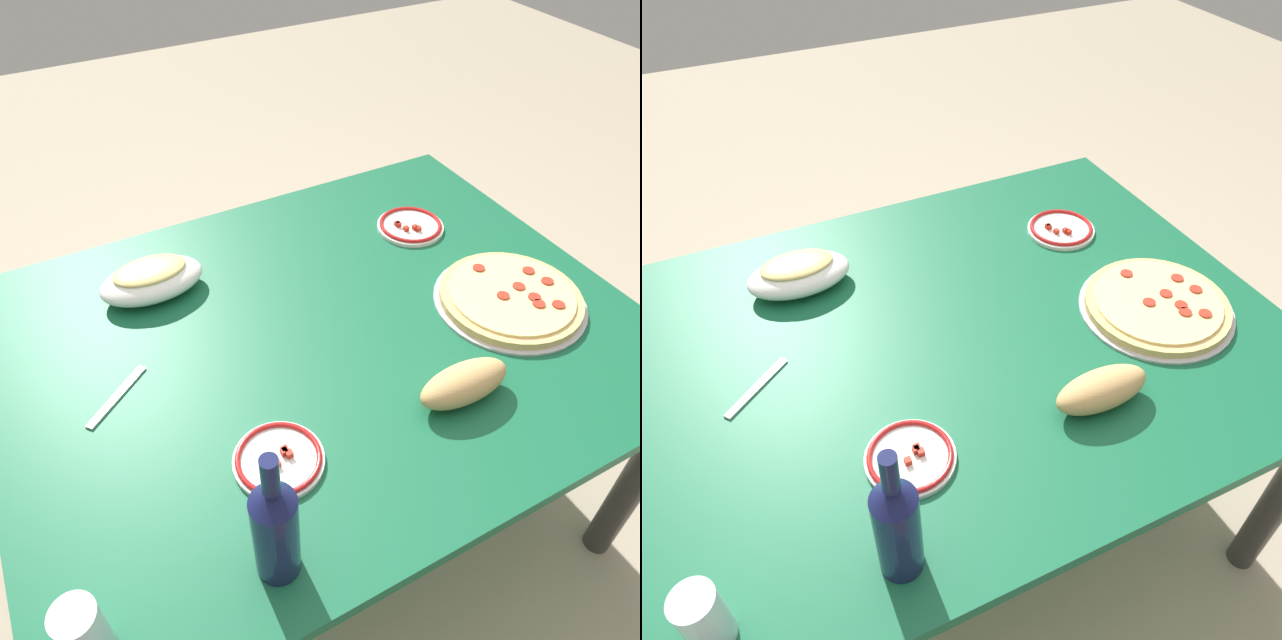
{
  "view_description": "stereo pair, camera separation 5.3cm",
  "coord_description": "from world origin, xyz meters",
  "views": [
    {
      "loc": [
        0.45,
        0.84,
        1.63
      ],
      "look_at": [
        0.0,
        0.0,
        0.74
      ],
      "focal_mm": 33.93,
      "sensor_mm": 36.0,
      "label": 1
    },
    {
      "loc": [
        0.41,
        0.87,
        1.63
      ],
      "look_at": [
        0.0,
        0.0,
        0.74
      ],
      "focal_mm": 33.93,
      "sensor_mm": 36.0,
      "label": 2
    }
  ],
  "objects": [
    {
      "name": "dining_table",
      "position": [
        0.0,
        0.0,
        0.62
      ],
      "size": [
        1.38,
        1.09,
        0.71
      ],
      "color": "#145938",
      "rests_on": "ground"
    },
    {
      "name": "baked_pasta_dish",
      "position": [
        0.28,
        -0.3,
        0.75
      ],
      "size": [
        0.24,
        0.15,
        0.08
      ],
      "color": "white",
      "rests_on": "dining_table"
    },
    {
      "name": "water_glass",
      "position": [
        0.59,
        0.42,
        0.77
      ],
      "size": [
        0.06,
        0.06,
        0.12
      ],
      "primitive_type": "cylinder",
      "color": "silver",
      "rests_on": "dining_table"
    },
    {
      "name": "bread_loaf",
      "position": [
        -0.16,
        0.3,
        0.75
      ],
      "size": [
        0.2,
        0.08,
        0.08
      ],
      "primitive_type": "ellipsoid",
      "color": "tan",
      "rests_on": "dining_table"
    },
    {
      "name": "wine_bottle",
      "position": [
        0.31,
        0.43,
        0.83
      ],
      "size": [
        0.07,
        0.07,
        0.28
      ],
      "color": "#141942",
      "rests_on": "dining_table"
    },
    {
      "name": "fork_left",
      "position": [
        0.44,
        -0.02,
        0.72
      ],
      "size": [
        0.14,
        0.12,
        0.0
      ],
      "primitive_type": "cube",
      "rotation": [
        0.0,
        0.0,
        3.81
      ],
      "color": "#B7B7BC",
      "rests_on": "dining_table"
    },
    {
      "name": "pepperoni_pizza",
      "position": [
        -0.43,
        0.13,
        0.73
      ],
      "size": [
        0.35,
        0.35,
        0.03
      ],
      "color": "#B7B7BC",
      "rests_on": "dining_table"
    },
    {
      "name": "ground_plane",
      "position": [
        0.0,
        0.0,
        0.0
      ],
      "size": [
        8.0,
        8.0,
        0.0
      ],
      "primitive_type": "plane",
      "color": "tan",
      "rests_on": "ground"
    },
    {
      "name": "side_plate_near",
      "position": [
        0.23,
        0.26,
        0.72
      ],
      "size": [
        0.17,
        0.17,
        0.02
      ],
      "color": "white",
      "rests_on": "dining_table"
    },
    {
      "name": "side_plate_far",
      "position": [
        -0.4,
        -0.23,
        0.72
      ],
      "size": [
        0.18,
        0.18,
        0.02
      ],
      "color": "white",
      "rests_on": "dining_table"
    }
  ]
}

